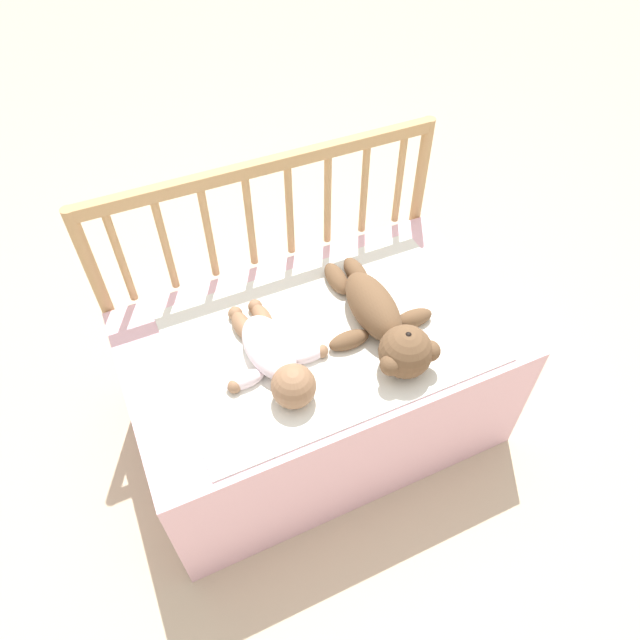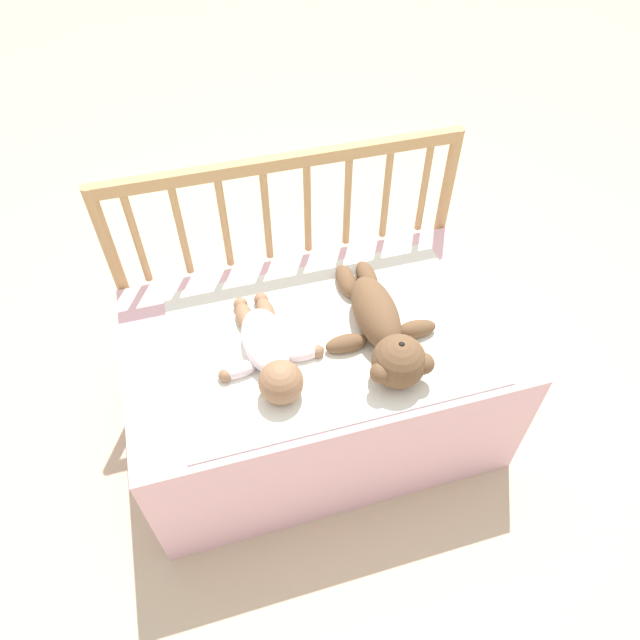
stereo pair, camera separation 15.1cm
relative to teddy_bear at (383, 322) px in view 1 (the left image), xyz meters
The scene contains 6 objects.
ground_plane 0.54m from the teddy_bear, 151.78° to the left, with size 12.00×12.00×0.00m, color #C6B293.
crib_mattress 0.33m from the teddy_bear, 151.78° to the left, with size 1.06×0.64×0.46m.
crib_rail 0.45m from the teddy_bear, 109.48° to the left, with size 1.06×0.04×0.80m.
blanket 0.16m from the teddy_bear, 155.33° to the left, with size 0.83×0.56×0.01m.
teddy_bear is the anchor object (origin of this frame).
baby 0.30m from the teddy_bear, behind, with size 0.29×0.39×0.11m.
Camera 1 is at (-0.42, -0.92, 1.65)m, focal length 32.00 mm.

